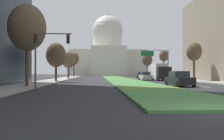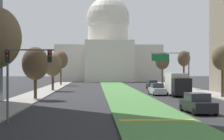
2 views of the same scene
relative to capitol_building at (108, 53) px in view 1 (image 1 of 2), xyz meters
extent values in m
plane|color=#2B2B2D|center=(0.00, -51.16, -10.17)|extent=(260.00, 260.00, 0.00)
cube|color=#4C8442|center=(0.00, -56.34, -10.10)|extent=(5.85, 93.35, 0.14)
cube|color=gold|center=(0.00, -90.21, -10.01)|extent=(5.27, 0.50, 0.04)
cube|color=silver|center=(6.87, -86.21, -10.17)|extent=(0.16, 2.40, 0.01)
cube|color=silver|center=(6.87, -76.17, -10.17)|extent=(0.16, 2.40, 0.01)
cube|color=silver|center=(6.87, -66.83, -10.17)|extent=(0.16, 2.40, 0.01)
cube|color=silver|center=(6.87, -60.82, -10.17)|extent=(0.16, 2.40, 0.01)
cube|color=silver|center=(6.87, -50.45, -10.17)|extent=(0.16, 2.40, 0.01)
cube|color=silver|center=(6.87, -42.32, -10.17)|extent=(0.16, 2.40, 0.01)
cube|color=#9E9991|center=(-12.82, -61.53, -10.10)|extent=(4.00, 93.35, 0.15)
cube|color=#9E9991|center=(12.82, -61.53, -10.10)|extent=(4.00, 93.35, 0.15)
cube|color=beige|center=(0.00, 0.70, -4.51)|extent=(33.18, 19.38, 11.33)
cube|color=beige|center=(0.00, -10.99, -3.94)|extent=(14.60, 4.00, 12.46)
cylinder|color=beige|center=(0.00, 0.70, 4.49)|extent=(13.27, 13.27, 6.66)
sphere|color=beige|center=(0.00, 0.70, 10.32)|extent=(14.32, 14.32, 14.32)
cylinder|color=beige|center=(0.00, 0.70, 16.77)|extent=(1.80, 1.80, 3.00)
cylinder|color=#515456|center=(-10.32, -89.99, -7.57)|extent=(0.16, 0.16, 5.20)
cube|color=black|center=(-10.32, -89.99, -5.57)|extent=(0.28, 0.24, 0.84)
sphere|color=red|center=(-10.32, -90.13, -5.29)|extent=(0.18, 0.18, 0.18)
sphere|color=#4C380F|center=(-10.32, -90.13, -5.57)|extent=(0.18, 0.18, 0.18)
sphere|color=#0F4219|center=(-10.32, -90.13, -5.85)|extent=(0.18, 0.18, 0.18)
cylinder|color=#515456|center=(-8.72, -89.99, -5.12)|extent=(3.20, 0.10, 0.10)
cube|color=black|center=(-7.44, -89.99, -5.57)|extent=(0.28, 0.24, 0.84)
sphere|color=red|center=(-7.44, -90.13, -5.29)|extent=(0.18, 0.18, 0.18)
sphere|color=#4C380F|center=(-7.44, -90.13, -5.57)|extent=(0.18, 0.18, 0.18)
sphere|color=#0F4219|center=(-7.44, -90.13, -5.85)|extent=(0.18, 0.18, 0.18)
cylinder|color=#515456|center=(10.52, -59.92, -6.92)|extent=(0.20, 0.20, 6.50)
cylinder|color=#515456|center=(7.49, -59.92, -3.87)|extent=(6.06, 0.12, 0.12)
cube|color=#146033|center=(5.97, -59.97, -4.57)|extent=(2.80, 0.08, 1.10)
cylinder|color=#4C3823|center=(-12.04, -86.48, -7.67)|extent=(0.34, 0.34, 5.00)
ellipsoid|color=brown|center=(-12.04, -86.48, -3.97)|extent=(3.87, 3.87, 4.83)
cylinder|color=#4C3823|center=(-11.59, -71.43, -8.46)|extent=(0.38, 0.38, 3.42)
ellipsoid|color=brown|center=(-11.59, -71.43, -5.74)|extent=(3.24, 3.24, 4.05)
cylinder|color=#4C3823|center=(12.14, -70.14, -7.97)|extent=(0.36, 0.36, 4.40)
ellipsoid|color=brown|center=(12.14, -70.14, -4.94)|extent=(2.67, 2.67, 3.34)
cylinder|color=#4C3823|center=(-11.56, -54.15, -8.40)|extent=(0.43, 0.43, 3.55)
ellipsoid|color=brown|center=(-11.56, -54.15, -5.63)|extent=(3.18, 3.18, 3.97)
cylinder|color=#4C3823|center=(11.89, -51.51, -7.67)|extent=(0.31, 0.31, 5.00)
ellipsoid|color=brown|center=(11.89, -51.51, -4.46)|extent=(2.30, 2.30, 2.87)
cylinder|color=#4C3823|center=(-12.21, -33.39, -7.71)|extent=(0.35, 0.35, 4.93)
ellipsoid|color=brown|center=(-12.21, -33.39, -4.24)|extent=(3.24, 3.24, 4.04)
cylinder|color=#4C3823|center=(11.93, -31.00, -7.78)|extent=(0.36, 0.36, 4.77)
ellipsoid|color=brown|center=(11.93, -31.00, -4.33)|extent=(3.43, 3.43, 4.29)
cube|color=black|center=(4.35, -85.36, -9.54)|extent=(2.16, 4.28, 0.82)
cube|color=#282D38|center=(4.34, -85.19, -8.79)|extent=(1.80, 2.10, 0.67)
cylinder|color=black|center=(5.32, -86.94, -9.85)|extent=(0.26, 0.65, 0.64)
cylinder|color=black|center=(3.57, -87.04, -9.85)|extent=(0.26, 0.65, 0.64)
cylinder|color=black|center=(5.12, -83.67, -9.85)|extent=(0.26, 0.65, 0.64)
cylinder|color=black|center=(3.37, -83.78, -9.85)|extent=(0.26, 0.65, 0.64)
cube|color=#BCBCC1|center=(4.66, -64.44, -9.54)|extent=(1.89, 4.61, 0.82)
cube|color=#282D38|center=(4.65, -64.26, -8.80)|extent=(1.61, 2.23, 0.67)
cylinder|color=black|center=(5.51, -66.25, -9.85)|extent=(0.24, 0.65, 0.64)
cylinder|color=black|center=(3.91, -66.29, -9.85)|extent=(0.24, 0.65, 0.64)
cylinder|color=black|center=(5.41, -62.59, -9.85)|extent=(0.24, 0.65, 0.64)
cylinder|color=black|center=(3.81, -62.63, -9.85)|extent=(0.24, 0.65, 0.64)
cube|color=black|center=(6.55, -48.96, -9.55)|extent=(1.87, 4.35, 0.80)
cube|color=#282D38|center=(6.55, -48.79, -8.82)|extent=(1.62, 2.10, 0.66)
cylinder|color=black|center=(7.35, -50.69, -9.85)|extent=(0.23, 0.64, 0.64)
cylinder|color=black|center=(5.70, -50.66, -9.85)|extent=(0.23, 0.64, 0.64)
cylinder|color=black|center=(7.40, -47.26, -9.85)|extent=(0.23, 0.64, 0.64)
cylinder|color=black|center=(5.75, -47.24, -9.85)|extent=(0.23, 0.64, 0.64)
cube|color=black|center=(7.10, -68.88, -8.72)|extent=(2.30, 2.00, 2.20)
cube|color=silver|center=(7.10, -65.68, -8.37)|extent=(2.30, 4.40, 2.80)
cylinder|color=black|center=(8.15, -68.88, -9.72)|extent=(0.30, 0.90, 0.90)
cylinder|color=black|center=(6.05, -68.88, -9.72)|extent=(0.30, 0.90, 0.90)
cylinder|color=black|center=(8.15, -64.58, -9.72)|extent=(0.30, 0.90, 0.90)
cylinder|color=black|center=(6.05, -64.58, -9.72)|extent=(0.30, 0.90, 0.90)
camera|label=1|loc=(-4.84, -112.22, -8.58)|focal=39.42mm
camera|label=2|loc=(-4.30, -114.23, -6.49)|focal=55.81mm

